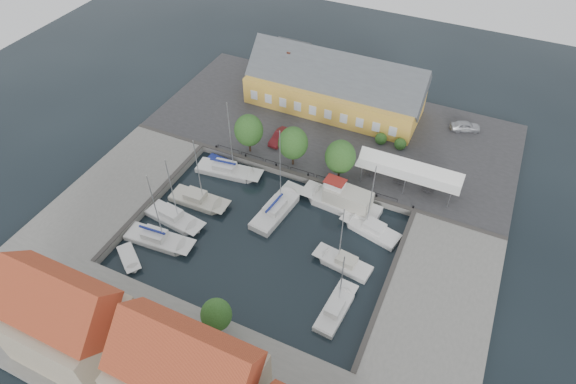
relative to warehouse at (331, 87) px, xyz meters
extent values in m
plane|color=black|center=(2.60, -28.36, -4.43)|extent=(140.00, 140.00, 0.00)
cube|color=#2D2D30|center=(2.60, -5.36, -3.93)|extent=(56.00, 26.00, 1.00)
cube|color=slate|center=(-19.40, -30.36, -3.93)|extent=(12.00, 24.00, 1.00)
cube|color=slate|center=(24.60, -30.36, -3.93)|extent=(12.00, 24.00, 1.00)
cube|color=slate|center=(2.60, -49.36, -3.93)|extent=(56.00, 14.00, 1.00)
cube|color=#383533|center=(2.60, -18.06, -3.37)|extent=(56.00, 0.60, 0.12)
cube|color=#383533|center=(-13.70, -30.36, -3.37)|extent=(0.60, 24.00, 0.12)
cube|color=#383533|center=(18.90, -30.36, -3.37)|extent=(0.60, 24.00, 0.12)
cylinder|color=black|center=(-11.40, -17.76, -3.23)|extent=(0.24, 0.24, 0.40)
cylinder|color=black|center=(-6.40, -17.76, -3.23)|extent=(0.24, 0.24, 0.40)
cylinder|color=black|center=(-1.40, -17.76, -3.23)|extent=(0.24, 0.24, 0.40)
cylinder|color=black|center=(3.60, -17.76, -3.23)|extent=(0.24, 0.24, 0.40)
cylinder|color=black|center=(8.60, -17.76, -3.23)|extent=(0.24, 0.24, 0.40)
cylinder|color=black|center=(13.60, -17.76, -3.23)|extent=(0.24, 0.24, 0.40)
cylinder|color=black|center=(18.60, -17.76, -3.23)|extent=(0.24, 0.24, 0.40)
cube|color=gold|center=(0.60, -0.36, -1.18)|extent=(28.00, 10.00, 4.50)
cube|color=#474C51|center=(0.60, -0.36, 2.32)|extent=(28.56, 7.60, 7.60)
cube|color=gold|center=(-9.40, 5.64, -1.68)|extent=(6.00, 6.00, 3.50)
cube|color=brown|center=(-7.40, -0.36, 4.17)|extent=(0.60, 0.60, 1.20)
cube|color=white|center=(16.60, -13.86, -0.73)|extent=(14.00, 4.00, 0.25)
cylinder|color=silver|center=(10.60, -15.66, -2.08)|extent=(0.10, 0.10, 2.70)
cylinder|color=silver|center=(10.60, -12.06, -2.08)|extent=(0.10, 0.10, 2.70)
cylinder|color=silver|center=(16.60, -15.66, -2.08)|extent=(0.10, 0.10, 2.70)
cylinder|color=silver|center=(16.60, -12.06, -2.08)|extent=(0.10, 0.10, 2.70)
cylinder|color=silver|center=(22.60, -15.66, -2.08)|extent=(0.10, 0.10, 2.70)
cylinder|color=silver|center=(22.60, -12.06, -2.08)|extent=(0.10, 0.10, 2.70)
cylinder|color=black|center=(-6.40, -16.36, -2.38)|extent=(0.30, 0.30, 2.10)
ellipsoid|color=#22491A|center=(-6.40, -16.36, 0.46)|extent=(4.20, 4.20, 4.83)
cylinder|color=black|center=(0.60, -16.36, -2.38)|extent=(0.30, 0.30, 2.10)
ellipsoid|color=#22491A|center=(0.60, -16.36, 0.46)|extent=(4.20, 4.20, 4.83)
cylinder|color=black|center=(7.60, -16.36, -2.38)|extent=(0.30, 0.30, 2.10)
ellipsoid|color=#22491A|center=(7.60, -16.36, 0.46)|extent=(4.20, 4.20, 4.83)
imported|color=#B5B7BD|center=(21.64, 2.33, -2.65)|extent=(4.94, 3.42, 1.56)
imported|color=maroon|center=(-3.47, -12.28, -2.66)|extent=(1.87, 4.75, 1.54)
cube|color=silver|center=(2.10, -25.58, -4.28)|extent=(3.92, 8.23, 1.50)
cube|color=silver|center=(2.22, -24.60, -3.49)|extent=(4.00, 9.79, 0.08)
cube|color=silver|center=(2.12, -25.38, -3.03)|extent=(2.40, 3.39, 0.90)
cylinder|color=silver|center=(2.30, -24.01, 2.41)|extent=(0.12, 0.12, 11.88)
cube|color=navy|center=(2.10, -25.58, -2.28)|extent=(0.71, 3.96, 0.22)
cube|color=silver|center=(10.44, -20.52, -4.33)|extent=(9.17, 4.00, 1.80)
cube|color=silver|center=(9.33, -20.44, -3.39)|extent=(10.95, 4.00, 0.08)
cube|color=beige|center=(10.44, -20.52, -2.33)|extent=(6.34, 3.29, 2.20)
cube|color=silver|center=(8.43, -20.37, -0.93)|extent=(2.59, 2.02, 1.20)
cube|color=maroon|center=(8.43, -20.37, -0.28)|extent=(2.82, 2.14, 0.10)
cube|color=silver|center=(15.16, -23.17, -4.38)|extent=(6.87, 4.13, 1.30)
cube|color=silver|center=(14.38, -22.98, -3.69)|extent=(8.10, 4.33, 0.08)
cube|color=silver|center=(15.00, -23.13, -3.23)|extent=(2.93, 2.39, 0.90)
cylinder|color=silver|center=(13.91, -22.87, 1.29)|extent=(0.12, 0.12, 10.03)
cube|color=silver|center=(13.76, -29.68, -4.38)|extent=(6.12, 3.18, 1.30)
cube|color=silver|center=(13.03, -29.58, -3.69)|extent=(7.26, 3.23, 0.08)
cube|color=beige|center=(13.61, -29.66, -3.23)|extent=(2.54, 1.95, 0.90)
cylinder|color=silver|center=(12.60, -29.53, 0.66)|extent=(0.12, 0.12, 8.77)
cube|color=silver|center=(14.64, -36.38, -4.38)|extent=(2.81, 6.09, 1.30)
cube|color=silver|center=(14.70, -35.64, -3.69)|extent=(2.81, 7.26, 0.08)
cube|color=silver|center=(14.65, -36.23, -3.23)|extent=(1.78, 2.49, 0.90)
cylinder|color=silver|center=(14.73, -35.20, 0.41)|extent=(0.12, 0.12, 8.27)
cube|color=silver|center=(-8.26, -21.04, -4.38)|extent=(8.19, 3.81, 1.30)
cube|color=silver|center=(-7.28, -20.92, -3.69)|extent=(9.75, 3.90, 0.08)
cube|color=silver|center=(-8.06, -21.02, -3.23)|extent=(3.38, 2.32, 0.90)
cylinder|color=silver|center=(-6.69, -20.84, 2.03)|extent=(0.12, 0.12, 11.52)
cube|color=navy|center=(-8.26, -21.04, -2.48)|extent=(3.95, 0.71, 0.22)
cube|color=beige|center=(-8.80, -27.87, -4.38)|extent=(6.84, 3.07, 1.30)
cube|color=beige|center=(-7.95, -27.85, -3.69)|extent=(8.20, 2.98, 0.08)
cube|color=beige|center=(-8.63, -27.87, -3.23)|extent=(2.75, 2.05, 0.90)
cylinder|color=silver|center=(-7.44, -27.85, 1.36)|extent=(0.12, 0.12, 10.19)
cube|color=silver|center=(-9.86, -31.95, -4.38)|extent=(7.09, 3.57, 1.30)
cube|color=silver|center=(-9.01, -32.05, -3.69)|extent=(8.43, 3.62, 0.08)
cube|color=silver|center=(-9.69, -31.97, -3.23)|extent=(2.93, 2.20, 0.90)
cylinder|color=silver|center=(-8.51, -32.12, 1.32)|extent=(0.12, 0.12, 10.10)
cube|color=silver|center=(-9.63, -35.92, -4.38)|extent=(7.55, 3.35, 1.30)
cube|color=silver|center=(-8.71, -35.85, -3.69)|extent=(9.01, 3.35, 0.08)
cube|color=silver|center=(-9.44, -35.90, -3.23)|extent=(3.08, 2.13, 0.90)
cylinder|color=silver|center=(-8.16, -35.81, 1.68)|extent=(0.12, 0.12, 10.83)
cube|color=navy|center=(-9.63, -35.92, -2.48)|extent=(3.69, 0.49, 0.22)
cube|color=silver|center=(-10.90, -39.53, -4.38)|extent=(4.23, 3.76, 0.90)
cube|color=silver|center=(-10.51, -39.82, -3.89)|extent=(4.81, 4.16, 0.08)
cube|color=navy|center=(-10.26, -19.48, -4.38)|extent=(3.31, 1.82, 0.80)
cube|color=navy|center=(-9.86, -19.50, -3.94)|extent=(3.95, 1.80, 0.08)
cube|color=tan|center=(-7.40, -51.36, 0.07)|extent=(11.00, 8.00, 7.00)
cube|color=#B94D27|center=(-7.40, -51.36, 4.82)|extent=(11.33, 6.50, 6.50)
cube|color=brown|center=(-10.15, -51.36, 6.47)|extent=(0.70, 0.70, 1.00)
cube|color=brown|center=(-5.20, -51.36, 6.37)|extent=(0.60, 0.60, 0.80)
cube|color=#B94D27|center=(6.60, -51.36, 5.32)|extent=(12.36, 6.50, 6.50)
cube|color=brown|center=(3.60, -51.36, 6.97)|extent=(0.70, 0.70, 1.00)
cube|color=brown|center=(9.00, -51.36, 6.87)|extent=(0.60, 0.60, 0.80)
camera|label=1|loc=(22.06, -64.38, 42.27)|focal=30.00mm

